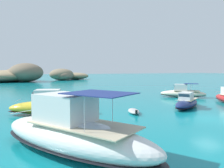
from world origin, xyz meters
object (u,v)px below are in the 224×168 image
motorboat_white (72,133)px  dinghy_tender (134,111)px  islet_large (14,75)px  motorboat_cream (183,93)px  motorboat_navy (187,103)px  islet_small (67,75)px  motorboat_yellow (52,106)px

motorboat_white → dinghy_tender: motorboat_white is taller
islet_large → motorboat_cream: 66.90m
motorboat_navy → dinghy_tender: 7.36m
islet_large → islet_small: size_ratio=1.35×
islet_large → islet_small: (20.71, 5.86, -0.55)m
motorboat_yellow → motorboat_navy: motorboat_yellow is taller
motorboat_yellow → dinghy_tender: 8.47m
islet_large → motorboat_navy: (19.64, -69.74, -1.82)m
islet_small → motorboat_navy: bearing=-90.8°
islet_large → motorboat_white: (3.88, -78.44, -1.38)m
islet_small → motorboat_cream: size_ratio=2.91×
motorboat_yellow → motorboat_navy: size_ratio=1.39×
islet_large → dinghy_tender: bearing=-80.0°
motorboat_cream → motorboat_navy: bearing=-128.2°
motorboat_cream → dinghy_tender: 16.15m
motorboat_cream → dinghy_tender: motorboat_cream is taller
motorboat_navy → motorboat_white: size_ratio=0.59×
islet_large → islet_small: 21.53m
motorboat_white → islet_large: bearing=92.8°
motorboat_cream → dinghy_tender: (-13.73, -8.49, -0.51)m
islet_small → motorboat_navy: islet_small is taller
motorboat_cream → motorboat_white: (-22.15, -16.84, 0.36)m
motorboat_white → dinghy_tender: bearing=44.8°
motorboat_yellow → motorboat_navy: 15.51m
islet_large → motorboat_cream: (26.03, -61.61, -1.73)m
islet_small → dinghy_tender: bearing=-96.3°
motorboat_cream → motorboat_navy: (-6.40, -8.14, -0.09)m
dinghy_tender → motorboat_navy: bearing=2.7°
motorboat_yellow → dinghy_tender: (7.98, -2.75, -0.63)m
dinghy_tender → islet_large: bearing=100.0°
motorboat_yellow → dinghy_tender: motorboat_yellow is taller
motorboat_cream → motorboat_white: size_ratio=0.64×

